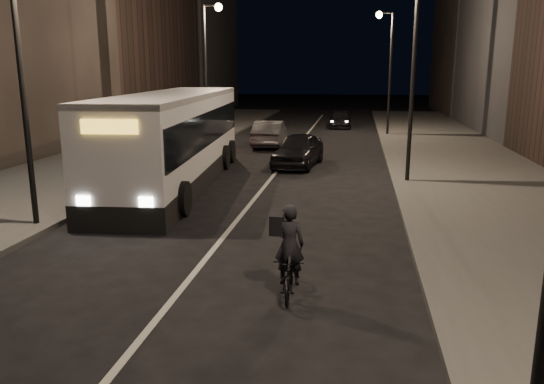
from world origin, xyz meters
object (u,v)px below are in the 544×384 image
at_px(car_near, 298,150).
at_px(city_bus, 175,135).
at_px(streetlight_right_far, 387,57).
at_px(car_mid, 270,133).
at_px(streetlight_left_near, 26,37).
at_px(car_far, 340,119).
at_px(streetlight_left_far, 209,55).
at_px(cyclist_on_bicycle, 290,266).
at_px(streetlight_right_mid, 408,47).

bearing_deg(car_near, city_bus, -124.81).
bearing_deg(city_bus, car_near, 43.07).
bearing_deg(streetlight_right_far, car_mid, -138.04).
bearing_deg(streetlight_right_far, streetlight_left_near, -113.96).
relative_size(city_bus, car_far, 3.17).
height_order(streetlight_left_far, car_near, streetlight_left_far).
distance_m(car_near, car_mid, 6.81).
distance_m(streetlight_right_far, cyclist_on_bicycle, 28.12).
bearing_deg(streetlight_left_near, streetlight_right_mid, 36.88).
relative_size(city_bus, car_near, 2.97).
distance_m(streetlight_left_near, car_near, 13.71).
bearing_deg(car_far, car_near, -96.53).
distance_m(streetlight_right_mid, city_bus, 9.67).
xyz_separation_m(car_near, car_far, (1.36, 17.80, -0.16)).
distance_m(streetlight_left_near, car_far, 30.48).
bearing_deg(streetlight_right_far, car_far, 121.52).
xyz_separation_m(city_bus, car_far, (5.76, 22.65, -1.35)).
height_order(streetlight_left_near, city_bus, streetlight_left_near).
height_order(city_bus, car_far, city_bus).
relative_size(streetlight_right_far, cyclist_on_bicycle, 4.12).
bearing_deg(streetlight_left_far, streetlight_right_mid, -43.16).
bearing_deg(car_far, cyclist_on_bicycle, -91.90).
xyz_separation_m(streetlight_right_mid, city_bus, (-8.93, -1.49, -3.39)).
bearing_deg(streetlight_right_far, car_near, -109.74).
distance_m(streetlight_right_far, streetlight_left_near, 26.26).
relative_size(streetlight_right_mid, streetlight_right_far, 1.00).
bearing_deg(car_near, streetlight_right_far, 77.61).
distance_m(streetlight_left_far, car_near, 10.13).
xyz_separation_m(streetlight_right_far, streetlight_left_near, (-10.66, -24.00, 0.00)).
xyz_separation_m(streetlight_right_far, streetlight_left_far, (-10.66, -6.00, 0.00)).
distance_m(streetlight_right_far, car_far, 7.69).
xyz_separation_m(streetlight_left_near, car_near, (6.13, 11.37, -4.58)).
relative_size(streetlight_right_far, streetlight_left_far, 1.00).
distance_m(streetlight_left_near, streetlight_left_far, 18.00).
distance_m(cyclist_on_bicycle, car_near, 15.00).
bearing_deg(car_near, cyclist_on_bicycle, -76.89).
height_order(streetlight_right_mid, streetlight_left_near, same).
bearing_deg(car_near, streetlight_left_far, 140.12).
bearing_deg(car_mid, cyclist_on_bicycle, 97.97).
distance_m(streetlight_left_near, cyclist_on_bicycle, 9.65).
xyz_separation_m(cyclist_on_bicycle, car_near, (-1.50, 14.92, 0.12)).
bearing_deg(streetlight_left_far, streetlight_right_far, 29.36).
height_order(city_bus, car_near, city_bus).
bearing_deg(car_near, streetlight_right_mid, -29.28).
xyz_separation_m(streetlight_left_far, car_mid, (3.69, -0.27, -4.58)).
height_order(streetlight_left_near, cyclist_on_bicycle, streetlight_left_near).
relative_size(streetlight_right_mid, cyclist_on_bicycle, 4.12).
distance_m(streetlight_left_far, car_mid, 5.89).
xyz_separation_m(streetlight_right_mid, car_mid, (-6.97, 9.73, -4.58)).
bearing_deg(car_far, car_mid, -110.55).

